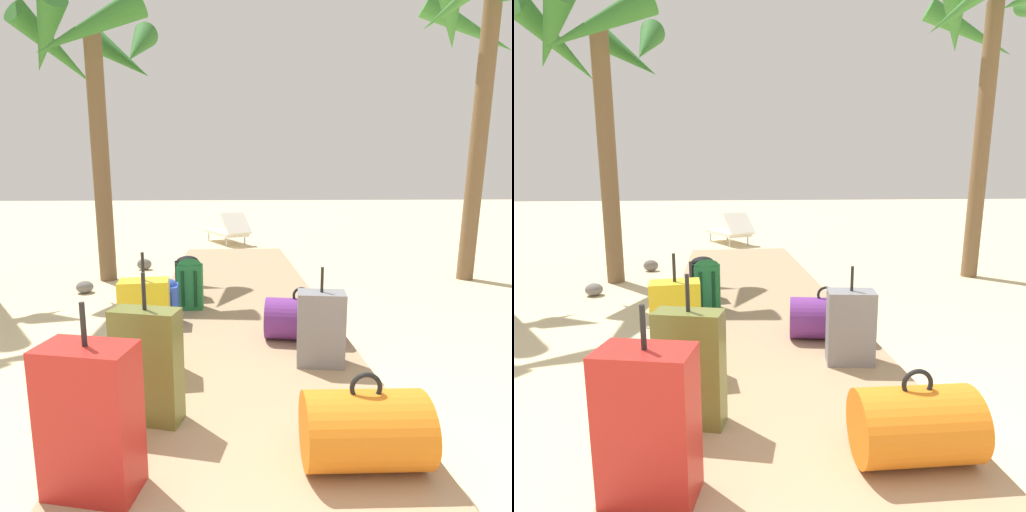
% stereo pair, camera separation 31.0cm
% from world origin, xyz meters
% --- Properties ---
extents(ground_plane, '(60.00, 60.00, 0.00)m').
position_xyz_m(ground_plane, '(0.00, 3.11, 0.00)').
color(ground_plane, beige).
extents(boardwalk, '(1.97, 7.78, 0.08)m').
position_xyz_m(boardwalk, '(0.00, 3.89, 0.04)').
color(boardwalk, tan).
rests_on(boardwalk, ground).
extents(backpack_blue, '(0.31, 0.28, 0.48)m').
position_xyz_m(backpack_blue, '(-0.78, 3.06, 0.33)').
color(backpack_blue, '#2847B7').
rests_on(backpack_blue, boardwalk).
extents(duffel_bag_orange, '(0.63, 0.41, 0.51)m').
position_xyz_m(duffel_bag_orange, '(0.57, 0.84, 0.28)').
color(duffel_bag_orange, orange).
rests_on(duffel_bag_orange, boardwalk).
extents(backpack_black, '(0.34, 0.30, 0.53)m').
position_xyz_m(backpack_black, '(-0.62, 4.01, 0.36)').
color(backpack_black, black).
rests_on(backpack_black, boardwalk).
extents(suitcase_grey, '(0.40, 0.28, 0.79)m').
position_xyz_m(suitcase_grey, '(0.61, 2.02, 0.38)').
color(suitcase_grey, slate).
rests_on(suitcase_grey, boardwalk).
extents(duffel_bag_purple, '(0.71, 0.50, 0.49)m').
position_xyz_m(duffel_bag_purple, '(0.55, 2.56, 0.27)').
color(duffel_bag_purple, '#6B2D84').
rests_on(duffel_bag_purple, boardwalk).
extents(suitcase_yellow, '(0.38, 0.24, 0.92)m').
position_xyz_m(suitcase_yellow, '(-0.74, 2.01, 0.44)').
color(suitcase_yellow, gold).
rests_on(suitcase_yellow, boardwalk).
extents(suitcase_olive, '(0.43, 0.27, 0.92)m').
position_xyz_m(suitcase_olive, '(-0.59, 1.31, 0.43)').
color(suitcase_olive, olive).
rests_on(suitcase_olive, boardwalk).
extents(backpack_green, '(0.29, 0.21, 0.58)m').
position_xyz_m(backpack_green, '(-0.55, 3.56, 0.38)').
color(backpack_green, '#237538').
rests_on(backpack_green, boardwalk).
extents(suitcase_red, '(0.46, 0.32, 0.92)m').
position_xyz_m(suitcase_red, '(-0.74, 0.74, 0.44)').
color(suitcase_red, red).
rests_on(suitcase_red, boardwalk).
extents(palm_tree_far_right, '(2.19, 2.18, 4.43)m').
position_xyz_m(palm_tree_far_right, '(3.63, 5.04, 3.51)').
color(palm_tree_far_right, brown).
rests_on(palm_tree_far_right, ground).
extents(palm_tree_far_left, '(2.04, 2.10, 3.92)m').
position_xyz_m(palm_tree_far_left, '(-2.01, 5.31, 3.07)').
color(palm_tree_far_left, brown).
rests_on(palm_tree_far_left, ground).
extents(lounge_chair, '(1.19, 1.66, 0.78)m').
position_xyz_m(lounge_chair, '(-0.13, 9.09, 0.33)').
color(lounge_chair, white).
rests_on(lounge_chair, ground).
extents(rock_left_mid, '(0.32, 0.32, 0.17)m').
position_xyz_m(rock_left_mid, '(-2.10, 4.62, 0.08)').
color(rock_left_mid, slate).
rests_on(rock_left_mid, ground).
extents(rock_left_far, '(0.27, 0.21, 0.19)m').
position_xyz_m(rock_left_far, '(-1.59, 6.11, 0.10)').
color(rock_left_far, slate).
rests_on(rock_left_far, ground).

